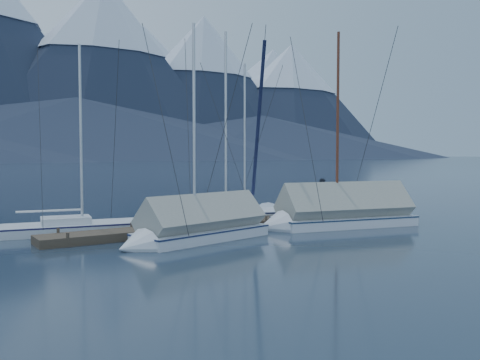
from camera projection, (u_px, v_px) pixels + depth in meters
name	position (u px, v px, depth m)	size (l,w,h in m)	color
ground	(265.00, 233.00, 21.85)	(1000.00, 1000.00, 0.00)	#15212F
dock	(240.00, 225.00, 23.52)	(18.00, 1.50, 0.54)	#382D23
mooring_posts	(231.00, 221.00, 23.23)	(15.12, 1.52, 0.35)	#382D23
sailboat_open_left	(94.00, 228.00, 22.15)	(6.96, 3.23, 8.89)	silver
sailboat_open_mid	(237.00, 216.00, 26.11)	(8.19, 5.21, 10.52)	silver
sailboat_open_right	(250.00, 216.00, 26.62)	(6.87, 4.21, 8.80)	white
sailboat_covered_near	(334.00, 216.00, 23.73)	(8.04, 4.00, 10.03)	white
sailboat_covered_far	(192.00, 230.00, 19.74)	(6.86, 3.29, 9.25)	silver
person	(323.00, 195.00, 26.79)	(0.65, 0.43, 1.79)	black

